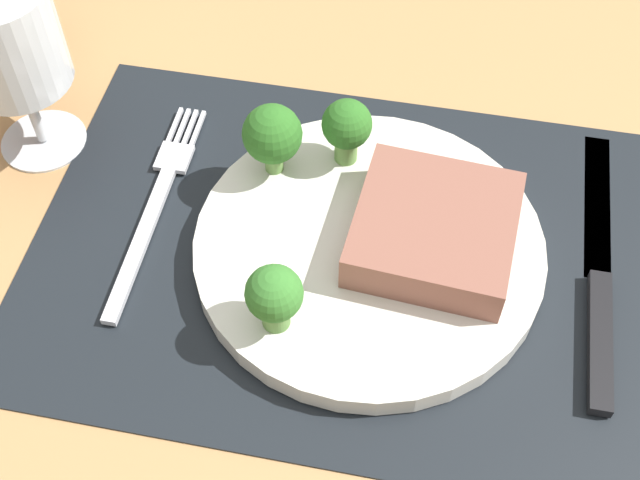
% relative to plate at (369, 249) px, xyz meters
% --- Properties ---
extents(ground_plane, '(1.40, 1.10, 0.03)m').
position_rel_plate_xyz_m(ground_plane, '(0.00, 0.00, -0.03)').
color(ground_plane, tan).
extents(placemat, '(0.46, 0.30, 0.00)m').
position_rel_plate_xyz_m(placemat, '(0.00, 0.00, -0.01)').
color(placemat, black).
rests_on(placemat, ground_plane).
extents(plate, '(0.23, 0.23, 0.02)m').
position_rel_plate_xyz_m(plate, '(0.00, 0.00, 0.00)').
color(plate, silver).
rests_on(plate, placemat).
extents(steak, '(0.11, 0.11, 0.03)m').
position_rel_plate_xyz_m(steak, '(0.04, 0.01, 0.02)').
color(steak, '#8C5647').
rests_on(steak, plate).
extents(broccoli_near_steak, '(0.04, 0.04, 0.05)m').
position_rel_plate_xyz_m(broccoli_near_steak, '(-0.05, -0.07, 0.04)').
color(broccoli_near_steak, '#5B8942').
rests_on(broccoli_near_steak, plate).
extents(broccoli_center, '(0.03, 0.03, 0.05)m').
position_rel_plate_xyz_m(broccoli_center, '(-0.03, 0.07, 0.04)').
color(broccoli_center, '#6B994C').
rests_on(broccoli_center, plate).
extents(broccoli_near_fork, '(0.04, 0.04, 0.06)m').
position_rel_plate_xyz_m(broccoli_near_fork, '(-0.08, 0.05, 0.04)').
color(broccoli_near_fork, '#6B994C').
rests_on(broccoli_near_fork, plate).
extents(fork, '(0.02, 0.19, 0.01)m').
position_rel_plate_xyz_m(fork, '(-0.15, 0.01, -0.01)').
color(fork, silver).
rests_on(fork, placemat).
extents(knife, '(0.02, 0.23, 0.01)m').
position_rel_plate_xyz_m(knife, '(0.15, 0.01, -0.00)').
color(knife, black).
rests_on(knife, placemat).
extents(wine_glass, '(0.07, 0.07, 0.14)m').
position_rel_plate_xyz_m(wine_glass, '(-0.26, 0.06, 0.08)').
color(wine_glass, silver).
rests_on(wine_glass, ground_plane).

